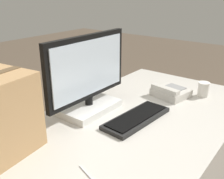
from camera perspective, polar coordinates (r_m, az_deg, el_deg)
The scene contains 4 objects.
monitor at distance 1.43m, azimuth -5.16°, elevation 2.01°, with size 0.58×0.23×0.43m.
keyboard at distance 1.39m, azimuth 5.40°, elevation -6.14°, with size 0.42×0.18×0.03m.
desk_phone at distance 1.71m, azimuth 12.56°, elevation -0.55°, with size 0.22×0.23×0.08m.
paper_cup_right at distance 1.77m, azimuth 19.27°, elevation 0.05°, with size 0.07×0.07×0.09m.
Camera 1 is at (-0.97, -0.67, 1.38)m, focal length 42.00 mm.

